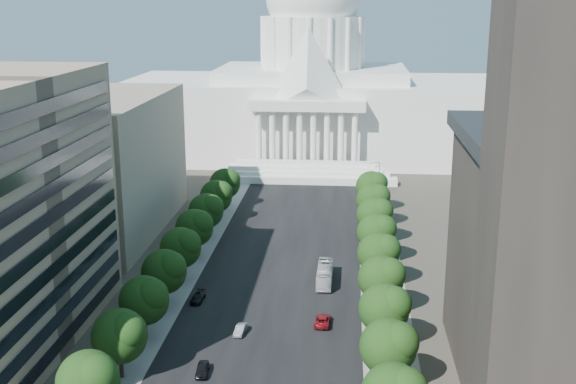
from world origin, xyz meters
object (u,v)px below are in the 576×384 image
(car_dark_a, at_px, (202,369))
(car_dark_b, at_px, (198,298))
(car_red, at_px, (323,320))
(city_bus, at_px, (325,274))
(car_silver, at_px, (240,330))

(car_dark_a, distance_m, car_dark_b, 25.21)
(car_dark_a, relative_size, car_dark_b, 0.92)
(car_red, bearing_deg, car_dark_a, 49.66)
(car_dark_b, bearing_deg, city_bus, 29.97)
(car_red, xyz_separation_m, car_dark_b, (-21.67, 7.40, -0.06))
(car_dark_a, distance_m, city_bus, 38.37)
(car_red, height_order, car_dark_b, car_red)
(car_red, relative_size, car_dark_b, 1.13)
(car_red, distance_m, city_bus, 17.92)
(car_silver, relative_size, city_bus, 0.35)
(car_silver, relative_size, car_dark_b, 0.86)
(car_dark_a, xyz_separation_m, city_bus, (15.62, 35.04, 0.87))
(car_dark_a, height_order, car_silver, car_dark_a)
(car_dark_a, distance_m, car_silver, 13.30)
(city_bus, bearing_deg, car_dark_a, -113.58)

